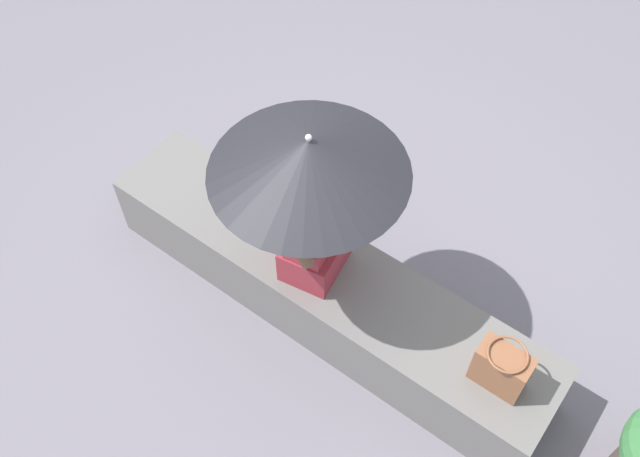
{
  "coord_description": "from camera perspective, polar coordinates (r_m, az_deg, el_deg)",
  "views": [
    {
      "loc": [
        -1.23,
        1.71,
        3.68
      ],
      "look_at": [
        0.03,
        0.01,
        0.79
      ],
      "focal_mm": 39.92,
      "sensor_mm": 36.0,
      "label": 1
    }
  ],
  "objects": [
    {
      "name": "person_seated",
      "position": [
        3.55,
        -0.45,
        0.43
      ],
      "size": [
        0.33,
        0.5,
        0.9
      ],
      "color": "#992D38",
      "rests_on": "stone_bench"
    },
    {
      "name": "parasol",
      "position": [
        3.05,
        -0.9,
        5.77
      ],
      "size": [
        0.91,
        0.91,
        1.1
      ],
      "color": "#B7B7BC",
      "rests_on": "stone_bench"
    },
    {
      "name": "stone_bench",
      "position": [
        4.05,
        0.4,
        -4.86
      ],
      "size": [
        2.73,
        0.55,
        0.44
      ],
      "primitive_type": "cube",
      "color": "slate",
      "rests_on": "ground"
    },
    {
      "name": "handbag_black",
      "position": [
        3.52,
        14.34,
        -10.79
      ],
      "size": [
        0.26,
        0.19,
        0.29
      ],
      "color": "brown",
      "rests_on": "stone_bench"
    },
    {
      "name": "ground_plane",
      "position": [
        4.24,
        0.38,
        -6.42
      ],
      "size": [
        14.0,
        14.0,
        0.0
      ],
      "primitive_type": "plane",
      "color": "slate"
    }
  ]
}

